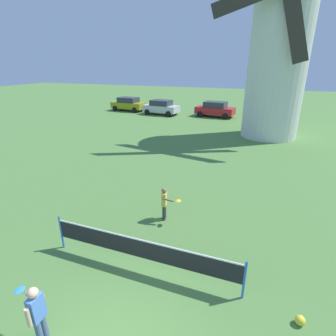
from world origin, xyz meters
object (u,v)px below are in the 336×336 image
object	(u,v)px
stray_ball	(300,320)
windmill	(280,44)
player_near	(37,312)
parked_car_silver	(161,107)
parked_car_red	(215,109)
parked_car_mustard	(128,104)
player_far	(165,202)
tennis_net	(141,249)

from	to	relation	value
stray_ball	windmill	bearing A→B (deg)	93.96
player_near	stray_ball	bearing A→B (deg)	24.72
parked_car_silver	parked_car_red	distance (m)	5.83
parked_car_silver	player_near	bearing A→B (deg)	-73.19
stray_ball	parked_car_mustard	size ratio (longest dim) A/B	0.05
parked_car_red	player_near	bearing A→B (deg)	-86.22
player_far	parked_car_mustard	distance (m)	24.09
parked_car_mustard	stray_ball	bearing A→B (deg)	-54.02
tennis_net	player_far	size ratio (longest dim) A/B	4.34
stray_ball	parked_car_silver	world-z (taller)	parked_car_silver
player_far	parked_car_mustard	bearing A→B (deg)	121.75
windmill	parked_car_silver	world-z (taller)	windmill
player_far	parked_car_red	bearing A→B (deg)	96.57
parked_car_mustard	parked_car_silver	bearing A→B (deg)	-11.54
tennis_net	parked_car_silver	xyz separation A→B (m)	(-8.47, 22.15, 0.12)
parked_car_mustard	parked_car_silver	world-z (taller)	same
parked_car_mustard	parked_car_red	distance (m)	10.33
tennis_net	parked_car_silver	bearing A→B (deg)	110.92
windmill	player_far	size ratio (longest dim) A/B	11.29
stray_ball	parked_car_silver	size ratio (longest dim) A/B	0.05
player_far	stray_ball	size ratio (longest dim) A/B	5.69
tennis_net	parked_car_silver	world-z (taller)	parked_car_silver
parked_car_red	player_far	bearing A→B (deg)	-83.43
tennis_net	parked_car_red	distance (m)	23.11
player_near	parked_car_mustard	size ratio (longest dim) A/B	0.34
windmill	player_near	xyz separation A→B (m)	(-3.78, -19.01, -5.75)
player_far	parked_car_silver	world-z (taller)	parked_car_silver
player_far	parked_car_silver	distance (m)	21.18
stray_ball	parked_car_silver	xyz separation A→B (m)	(-12.40, 22.42, 0.70)
player_near	player_far	distance (m)	5.18
tennis_net	player_near	size ratio (longest dim) A/B	3.87
tennis_net	parked_car_mustard	xyz separation A→B (m)	(-13.02, 23.08, 0.12)
player_near	parked_car_mustard	bearing A→B (deg)	115.13
windmill	tennis_net	size ratio (longest dim) A/B	2.60
parked_car_silver	parked_car_red	size ratio (longest dim) A/B	0.96
player_near	parked_car_mustard	xyz separation A→B (m)	(-12.02, 25.63, 0.02)
windmill	tennis_net	bearing A→B (deg)	-99.56
stray_ball	parked_car_mustard	distance (m)	28.87
tennis_net	parked_car_silver	size ratio (longest dim) A/B	1.36
stray_ball	parked_car_red	xyz separation A→B (m)	(-6.62, 23.23, 0.70)
windmill	player_near	distance (m)	20.22
windmill	stray_ball	xyz separation A→B (m)	(1.16, -16.74, -6.43)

